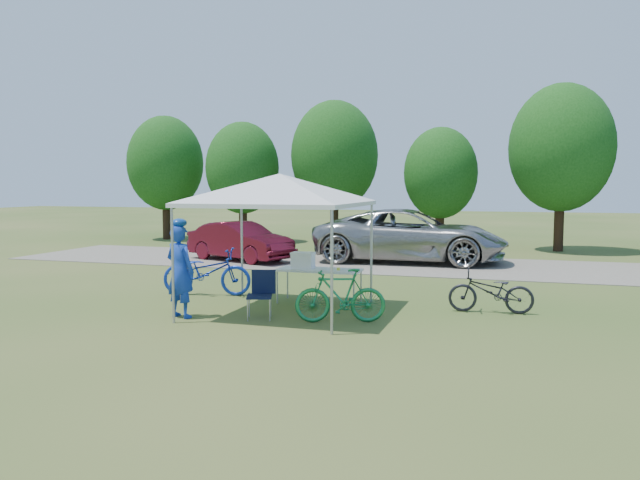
% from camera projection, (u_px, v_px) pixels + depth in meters
% --- Properties ---
extents(ground, '(100.00, 100.00, 0.00)m').
position_uv_depth(ground, '(280.00, 312.00, 12.34)').
color(ground, '#2D5119').
rests_on(ground, ground).
extents(gravel_strip, '(24.00, 5.00, 0.02)m').
position_uv_depth(gravel_strip, '(370.00, 263.00, 19.95)').
color(gravel_strip, gray).
rests_on(gravel_strip, ground).
extents(canopy, '(4.53, 4.53, 3.00)m').
position_uv_depth(canopy, '(280.00, 178.00, 12.11)').
color(canopy, '#A5A5AA').
rests_on(canopy, ground).
extents(treeline, '(24.89, 4.28, 6.30)m').
position_uv_depth(treeline, '(396.00, 160.00, 25.47)').
color(treeline, '#382314').
rests_on(treeline, ground).
extents(folding_table, '(1.77, 0.74, 0.73)m').
position_uv_depth(folding_table, '(319.00, 271.00, 13.23)').
color(folding_table, white).
rests_on(folding_table, ground).
extents(folding_chair, '(0.59, 0.61, 0.90)m').
position_uv_depth(folding_chair, '(261.00, 290.00, 11.76)').
color(folding_chair, black).
rests_on(folding_chair, ground).
extents(cooler, '(0.48, 0.33, 0.35)m').
position_uv_depth(cooler, '(303.00, 260.00, 13.32)').
color(cooler, white).
rests_on(cooler, folding_table).
extents(ice_cream_cup, '(0.07, 0.07, 0.05)m').
position_uv_depth(ice_cream_cup, '(338.00, 269.00, 13.05)').
color(ice_cream_cup, '#F1F138').
rests_on(ice_cream_cup, folding_table).
extents(cyclist, '(0.73, 0.58, 1.76)m').
position_uv_depth(cyclist, '(180.00, 271.00, 11.77)').
color(cyclist, '#163BB6').
rests_on(cyclist, ground).
extents(bike_blue, '(2.14, 1.09, 1.07)m').
position_uv_depth(bike_blue, '(207.00, 272.00, 14.19)').
color(bike_blue, '#1331AC').
rests_on(bike_blue, ground).
extents(bike_green, '(1.71, 0.97, 0.99)m').
position_uv_depth(bike_green, '(340.00, 296.00, 11.35)').
color(bike_green, '#1B7A42').
rests_on(bike_green, ground).
extents(bike_dark, '(1.67, 0.68, 0.86)m').
position_uv_depth(bike_dark, '(491.00, 291.00, 12.21)').
color(bike_dark, black).
rests_on(bike_dark, ground).
extents(minivan, '(6.26, 3.07, 1.71)m').
position_uv_depth(minivan, '(410.00, 235.00, 20.19)').
color(minivan, '#A4A39F').
rests_on(minivan, gravel_strip).
extents(sedan, '(4.09, 2.64, 1.27)m').
position_uv_depth(sedan, '(240.00, 241.00, 20.58)').
color(sedan, '#570E1B').
rests_on(sedan, gravel_strip).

